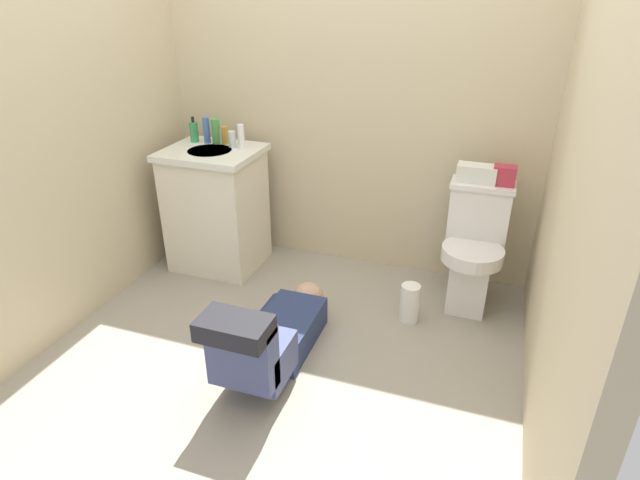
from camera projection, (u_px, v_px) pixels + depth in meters
name	position (u px, v px, depth m)	size (l,w,h in m)	color
ground_plane	(285.00, 351.00, 2.87)	(2.94, 3.20, 0.04)	gray
wall_back	(351.00, 85.00, 3.28)	(2.60, 0.08, 2.40)	#C9B992
wall_left	(51.00, 109.00, 2.70)	(0.08, 2.20, 2.40)	#C9B992
wall_right	(590.00, 159.00, 1.95)	(0.08, 2.20, 2.40)	#C9B992
toilet	(474.00, 249.00, 3.11)	(0.36, 0.46, 0.75)	silver
vanity_cabinet	(217.00, 207.00, 3.54)	(0.60, 0.52, 0.82)	beige
faucet	(221.00, 136.00, 3.45)	(0.02, 0.02, 0.10)	silver
person_plumber	(272.00, 336.00, 2.67)	(0.39, 1.06, 0.52)	navy
tissue_box	(477.00, 173.00, 3.01)	(0.22, 0.11, 0.10)	silver
toiletry_bag	(504.00, 175.00, 2.96)	(0.12, 0.09, 0.11)	#B22D3F
soap_dispenser	(194.00, 132.00, 3.49)	(0.06, 0.06, 0.17)	#34934E
bottle_blue	(207.00, 130.00, 3.45)	(0.04, 0.04, 0.17)	#426BBA
bottle_green	(216.00, 131.00, 3.44)	(0.06, 0.06, 0.16)	#499D49
bottle_amber	(225.00, 135.00, 3.44)	(0.04, 0.04, 0.12)	gold
bottle_clear	(232.00, 139.00, 3.38)	(0.05, 0.05, 0.10)	silver
bottle_white	(241.00, 137.00, 3.34)	(0.04, 0.04, 0.15)	white
paper_towel_roll	(410.00, 303.00, 3.04)	(0.11, 0.11, 0.24)	white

